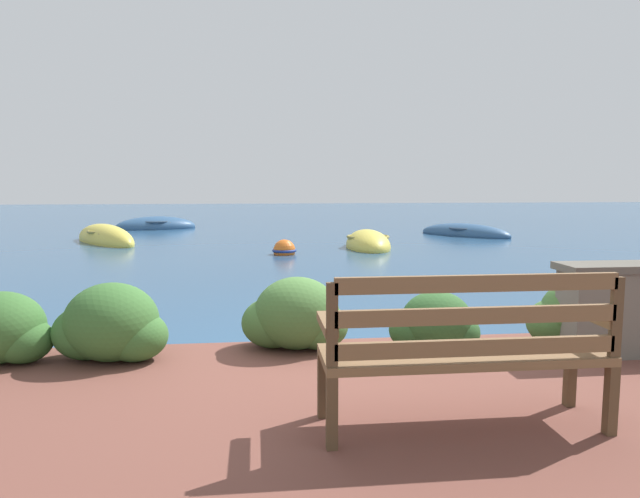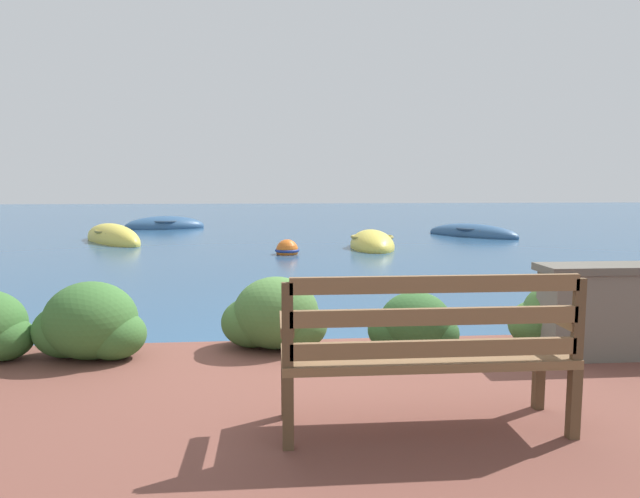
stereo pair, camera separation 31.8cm
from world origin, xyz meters
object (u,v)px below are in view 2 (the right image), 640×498
at_px(rowboat_mid, 113,240).
at_px(mooring_buoy, 287,250).
at_px(rowboat_nearest, 372,245).
at_px(rowboat_far, 472,234).
at_px(park_bench, 427,348).
at_px(rowboat_outer, 165,227).

xyz_separation_m(rowboat_mid, mooring_buoy, (4.72, -3.04, 0.02)).
bearing_deg(rowboat_nearest, mooring_buoy, -62.06).
bearing_deg(rowboat_far, mooring_buoy, -93.14).
relative_size(rowboat_mid, rowboat_far, 1.06).
relative_size(rowboat_nearest, rowboat_mid, 0.75).
bearing_deg(mooring_buoy, rowboat_nearest, 26.53).
bearing_deg(park_bench, rowboat_nearest, 84.04).
xyz_separation_m(rowboat_nearest, rowboat_outer, (-6.34, 6.69, -0.00)).
relative_size(rowboat_nearest, mooring_buoy, 4.28).
relative_size(park_bench, mooring_buoy, 2.94).
height_order(park_bench, rowboat_far, park_bench).
distance_m(rowboat_mid, rowboat_outer, 4.75).
xyz_separation_m(rowboat_nearest, rowboat_mid, (-6.88, 1.96, 0.00)).
bearing_deg(rowboat_outer, park_bench, -89.55).
height_order(park_bench, rowboat_mid, park_bench).
height_order(rowboat_far, rowboat_outer, rowboat_outer).
relative_size(rowboat_nearest, rowboat_far, 0.79).
distance_m(rowboat_nearest, rowboat_far, 4.68).
distance_m(rowboat_far, mooring_buoy, 7.05).
xyz_separation_m(park_bench, rowboat_mid, (-5.27, 12.95, -0.63)).
bearing_deg(rowboat_nearest, park_bench, -6.91).
relative_size(rowboat_nearest, rowboat_outer, 0.81).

